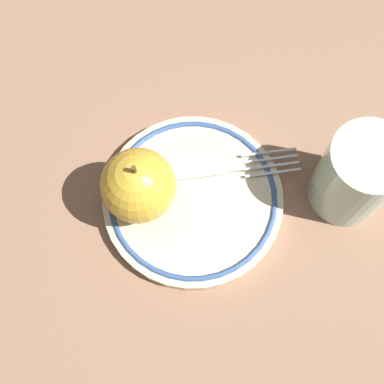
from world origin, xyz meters
name	(u,v)px	position (x,y,z in m)	size (l,w,h in m)	color
ground_plane	(198,204)	(0.00, 0.00, 0.00)	(2.00, 2.00, 0.00)	#926A4F
plate	(192,201)	(0.01, 0.00, 0.01)	(0.19, 0.19, 0.02)	beige
apple_red_whole	(138,186)	(0.05, 0.03, 0.06)	(0.08, 0.08, 0.08)	gold
fork	(214,170)	(0.00, -0.04, 0.02)	(0.15, 0.12, 0.00)	silver
drinking_glass	(356,176)	(-0.13, -0.08, 0.05)	(0.08, 0.08, 0.10)	silver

